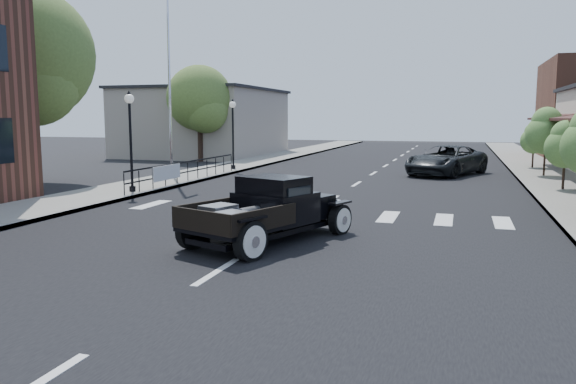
% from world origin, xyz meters
% --- Properties ---
extents(ground, '(120.00, 120.00, 0.00)m').
position_xyz_m(ground, '(0.00, 0.00, 0.00)').
color(ground, black).
rests_on(ground, ground).
extents(road, '(14.00, 80.00, 0.02)m').
position_xyz_m(road, '(0.00, 15.00, 0.01)').
color(road, black).
rests_on(road, ground).
extents(road_markings, '(12.00, 60.00, 0.06)m').
position_xyz_m(road_markings, '(0.00, 10.00, 0.00)').
color(road_markings, silver).
rests_on(road_markings, ground).
extents(sidewalk_left, '(3.00, 80.00, 0.15)m').
position_xyz_m(sidewalk_left, '(-8.50, 15.00, 0.07)').
color(sidewalk_left, gray).
rests_on(sidewalk_left, ground).
extents(sidewalk_right, '(3.00, 80.00, 0.15)m').
position_xyz_m(sidewalk_right, '(8.50, 15.00, 0.07)').
color(sidewalk_right, gray).
rests_on(sidewalk_right, ground).
extents(low_building_left, '(10.00, 12.00, 5.00)m').
position_xyz_m(low_building_left, '(-15.00, 28.00, 2.50)').
color(low_building_left, gray).
rests_on(low_building_left, ground).
extents(railing, '(0.08, 10.00, 1.00)m').
position_xyz_m(railing, '(-7.30, 10.00, 0.65)').
color(railing, black).
rests_on(railing, sidewalk_left).
extents(banner, '(0.04, 2.20, 0.60)m').
position_xyz_m(banner, '(-7.22, 8.00, 0.45)').
color(banner, silver).
rests_on(banner, sidewalk_left).
extents(lamp_post_b, '(0.36, 0.36, 3.81)m').
position_xyz_m(lamp_post_b, '(-7.60, 6.00, 2.06)').
color(lamp_post_b, black).
rests_on(lamp_post_b, sidewalk_left).
extents(lamp_post_c, '(0.36, 0.36, 3.81)m').
position_xyz_m(lamp_post_c, '(-7.60, 16.00, 2.06)').
color(lamp_post_c, black).
rests_on(lamp_post_c, sidewalk_left).
extents(flagpole, '(0.12, 0.12, 12.95)m').
position_xyz_m(flagpole, '(-9.20, 12.00, 6.62)').
color(flagpole, silver).
rests_on(flagpole, sidewalk_left).
extents(big_tree_near, '(5.89, 5.89, 8.65)m').
position_xyz_m(big_tree_near, '(-14.00, 8.00, 4.32)').
color(big_tree_near, '#4D672C').
rests_on(big_tree_near, ground).
extents(big_tree_far, '(4.39, 4.39, 6.45)m').
position_xyz_m(big_tree_far, '(-12.50, 22.00, 3.23)').
color(big_tree_far, '#4D672C').
rests_on(big_tree_far, ground).
extents(small_tree_c, '(1.57, 1.57, 2.61)m').
position_xyz_m(small_tree_c, '(8.30, 11.62, 1.46)').
color(small_tree_c, '#4C7435').
rests_on(small_tree_c, sidewalk_right).
extents(small_tree_d, '(1.92, 1.92, 3.20)m').
position_xyz_m(small_tree_d, '(8.30, 17.11, 1.75)').
color(small_tree_d, '#4C7435').
rests_on(small_tree_d, sidewalk_right).
extents(small_tree_e, '(1.46, 1.46, 2.43)m').
position_xyz_m(small_tree_e, '(8.30, 21.80, 1.37)').
color(small_tree_e, '#4C7435').
rests_on(small_tree_e, sidewalk_right).
extents(hotrod_pickup, '(3.71, 5.10, 1.61)m').
position_xyz_m(hotrod_pickup, '(0.08, -0.22, 0.80)').
color(hotrod_pickup, black).
rests_on(hotrod_pickup, ground).
extents(second_car, '(4.50, 6.03, 1.52)m').
position_xyz_m(second_car, '(3.69, 17.38, 0.76)').
color(second_car, black).
rests_on(second_car, ground).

